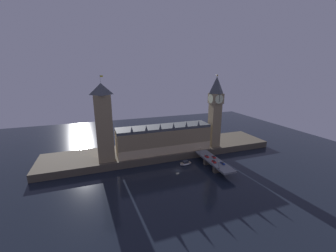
{
  "coord_description": "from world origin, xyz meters",
  "views": [
    {
      "loc": [
        -59.02,
        -141.61,
        79.11
      ],
      "look_at": [
        -1.3,
        20.0,
        32.99
      ],
      "focal_mm": 22.0,
      "sensor_mm": 36.0,
      "label": 1
    }
  ],
  "objects_px": {
    "car_southbound_lead": "(223,163)",
    "street_lamp_near": "(219,164)",
    "pedestrian_near_rail": "(219,168)",
    "car_northbound_lead": "(207,156)",
    "car_northbound_trail": "(214,162)",
    "street_lamp_far": "(200,150)",
    "clock_tower": "(215,110)",
    "boat_upstream": "(186,163)",
    "victoria_tower": "(104,123)",
    "car_southbound_trail": "(214,157)"
  },
  "relations": [
    {
      "from": "car_southbound_lead",
      "to": "street_lamp_near",
      "type": "xyz_separation_m",
      "value": [
        -7.84,
        -5.89,
        3.47
      ]
    },
    {
      "from": "car_southbound_lead",
      "to": "pedestrian_near_rail",
      "type": "height_order",
      "value": "pedestrian_near_rail"
    },
    {
      "from": "car_northbound_lead",
      "to": "car_northbound_trail",
      "type": "xyz_separation_m",
      "value": [
        0.0,
        -11.4,
        0.04
      ]
    },
    {
      "from": "pedestrian_near_rail",
      "to": "street_lamp_far",
      "type": "relative_size",
      "value": 0.25
    },
    {
      "from": "car_northbound_lead",
      "to": "car_southbound_lead",
      "type": "xyz_separation_m",
      "value": [
        4.96,
        -16.2,
        -0.04
      ]
    },
    {
      "from": "clock_tower",
      "to": "car_southbound_lead",
      "type": "relative_size",
      "value": 14.73
    },
    {
      "from": "boat_upstream",
      "to": "victoria_tower",
      "type": "bearing_deg",
      "value": 162.91
    },
    {
      "from": "clock_tower",
      "to": "street_lamp_far",
      "type": "xyz_separation_m",
      "value": [
        -23.69,
        -16.46,
        -31.78
      ]
    },
    {
      "from": "pedestrian_near_rail",
      "to": "street_lamp_far",
      "type": "bearing_deg",
      "value": 90.76
    },
    {
      "from": "clock_tower",
      "to": "car_northbound_trail",
      "type": "bearing_deg",
      "value": -120.59
    },
    {
      "from": "pedestrian_near_rail",
      "to": "car_northbound_trail",
      "type": "bearing_deg",
      "value": 77.61
    },
    {
      "from": "car_southbound_lead",
      "to": "car_southbound_trail",
      "type": "height_order",
      "value": "car_southbound_trail"
    },
    {
      "from": "victoria_tower",
      "to": "boat_upstream",
      "type": "bearing_deg",
      "value": -17.09
    },
    {
      "from": "victoria_tower",
      "to": "boat_upstream",
      "type": "relative_size",
      "value": 6.31
    },
    {
      "from": "street_lamp_near",
      "to": "car_southbound_lead",
      "type": "bearing_deg",
      "value": 36.92
    },
    {
      "from": "car_northbound_lead",
      "to": "street_lamp_far",
      "type": "xyz_separation_m",
      "value": [
        -2.88,
        7.34,
        3.72
      ]
    },
    {
      "from": "clock_tower",
      "to": "car_southbound_trail",
      "type": "bearing_deg",
      "value": -120.4
    },
    {
      "from": "clock_tower",
      "to": "street_lamp_far",
      "type": "bearing_deg",
      "value": -145.21
    },
    {
      "from": "car_northbound_trail",
      "to": "car_northbound_lead",
      "type": "bearing_deg",
      "value": 90.0
    },
    {
      "from": "car_northbound_trail",
      "to": "pedestrian_near_rail",
      "type": "bearing_deg",
      "value": -102.39
    },
    {
      "from": "car_southbound_lead",
      "to": "street_lamp_near",
      "type": "height_order",
      "value": "street_lamp_near"
    },
    {
      "from": "victoria_tower",
      "to": "car_northbound_lead",
      "type": "height_order",
      "value": "victoria_tower"
    },
    {
      "from": "boat_upstream",
      "to": "car_northbound_lead",
      "type": "bearing_deg",
      "value": -18.5
    },
    {
      "from": "car_southbound_lead",
      "to": "street_lamp_far",
      "type": "relative_size",
      "value": 0.67
    },
    {
      "from": "clock_tower",
      "to": "boat_upstream",
      "type": "bearing_deg",
      "value": -154.73
    },
    {
      "from": "car_northbound_trail",
      "to": "street_lamp_far",
      "type": "bearing_deg",
      "value": 98.74
    },
    {
      "from": "car_southbound_trail",
      "to": "street_lamp_near",
      "type": "distance_m",
      "value": 20.74
    },
    {
      "from": "pedestrian_near_rail",
      "to": "boat_upstream",
      "type": "relative_size",
      "value": 0.16
    },
    {
      "from": "clock_tower",
      "to": "car_northbound_lead",
      "type": "height_order",
      "value": "clock_tower"
    },
    {
      "from": "car_southbound_trail",
      "to": "car_northbound_trail",
      "type": "bearing_deg",
      "value": -121.2
    },
    {
      "from": "victoria_tower",
      "to": "street_lamp_near",
      "type": "distance_m",
      "value": 96.28
    },
    {
      "from": "victoria_tower",
      "to": "pedestrian_near_rail",
      "type": "distance_m",
      "value": 97.84
    },
    {
      "from": "clock_tower",
      "to": "street_lamp_near",
      "type": "distance_m",
      "value": 60.8
    },
    {
      "from": "car_southbound_lead",
      "to": "pedestrian_near_rail",
      "type": "relative_size",
      "value": 2.66
    },
    {
      "from": "car_southbound_trail",
      "to": "boat_upstream",
      "type": "xyz_separation_m",
      "value": [
        -22.3,
        9.01,
        -6.25
      ]
    },
    {
      "from": "clock_tower",
      "to": "victoria_tower",
      "type": "distance_m",
      "value": 102.85
    },
    {
      "from": "street_lamp_near",
      "to": "street_lamp_far",
      "type": "height_order",
      "value": "street_lamp_far"
    },
    {
      "from": "car_southbound_trail",
      "to": "pedestrian_near_rail",
      "type": "distance_m",
      "value": 20.86
    },
    {
      "from": "car_northbound_lead",
      "to": "pedestrian_near_rail",
      "type": "relative_size",
      "value": 2.57
    },
    {
      "from": "clock_tower",
      "to": "car_northbound_lead",
      "type": "xyz_separation_m",
      "value": [
        -20.81,
        -23.81,
        -35.5
      ]
    },
    {
      "from": "street_lamp_far",
      "to": "boat_upstream",
      "type": "distance_m",
      "value": 17.64
    },
    {
      "from": "car_southbound_lead",
      "to": "boat_upstream",
      "type": "relative_size",
      "value": 0.43
    },
    {
      "from": "clock_tower",
      "to": "car_southbound_lead",
      "type": "distance_m",
      "value": 55.81
    },
    {
      "from": "clock_tower",
      "to": "car_northbound_trail",
      "type": "distance_m",
      "value": 54.13
    },
    {
      "from": "pedestrian_near_rail",
      "to": "boat_upstream",
      "type": "distance_m",
      "value": 32.8
    },
    {
      "from": "street_lamp_near",
      "to": "pedestrian_near_rail",
      "type": "bearing_deg",
      "value": -56.4
    },
    {
      "from": "car_northbound_lead",
      "to": "boat_upstream",
      "type": "distance_m",
      "value": 19.32
    },
    {
      "from": "clock_tower",
      "to": "street_lamp_far",
      "type": "relative_size",
      "value": 9.93
    },
    {
      "from": "clock_tower",
      "to": "boat_upstream",
      "type": "height_order",
      "value": "clock_tower"
    },
    {
      "from": "pedestrian_near_rail",
      "to": "street_lamp_near",
      "type": "bearing_deg",
      "value": 123.6
    }
  ]
}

